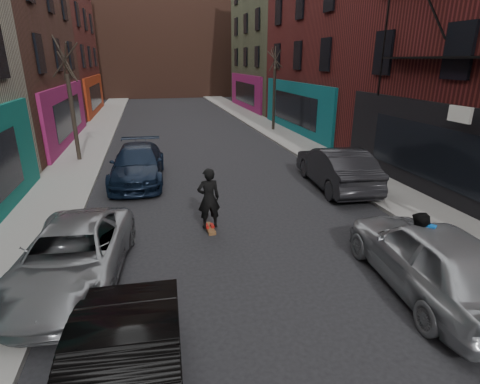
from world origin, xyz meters
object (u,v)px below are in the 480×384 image
tree_right_far (274,81)px  pedestrian (415,250)px  skateboarder (209,198)px  parked_right_far (432,257)px  skateboard (210,229)px  tree_left_far (70,94)px  parked_left_end (138,164)px  parked_left_far (73,256)px  parked_right_end (336,167)px

tree_right_far → pedestrian: (-3.20, -19.64, -2.63)m
skateboarder → pedestrian: bearing=131.5°
parked_right_far → skateboard: (-4.25, 4.29, -0.78)m
tree_left_far → parked_left_end: size_ratio=1.25×
parked_left_far → parked_right_end: (9.14, 4.94, 0.16)m
tree_right_far → parked_right_far: tree_right_far is taller
parked_left_far → pedestrian: (7.55, -1.95, 0.22)m
parked_left_far → skateboard: bearing=36.2°
tree_right_far → parked_right_end: tree_right_far is taller
parked_right_far → parked_left_end: bearing=-51.4°
tree_right_far → parked_left_end: 14.05m
skateboarder → skateboard: bearing=180.0°
parked_right_far → parked_right_end: 7.32m
pedestrian → skateboarder: bearing=-81.2°
tree_right_far → skateboarder: 17.42m
tree_left_far → parked_right_far: bearing=-56.0°
tree_left_far → parked_left_far: tree_left_far is taller
skateboard → skateboarder: bearing=0.0°
tree_right_far → parked_right_far: size_ratio=1.39×
tree_right_far → parked_right_end: bearing=-97.1°
parked_left_end → parked_right_end: size_ratio=1.02×
parked_left_end → parked_right_far: (6.40, -9.87, 0.08)m
parked_left_far → parked_right_end: size_ratio=0.97×
tree_right_far → parked_left_far: (-10.74, -17.70, -2.85)m
parked_right_far → pedestrian: (-0.20, 0.30, 0.06)m
tree_left_far → skateboarder: bearing=-61.9°
tree_right_far → tree_left_far: bearing=-154.2°
tree_left_far → parked_left_far: (1.66, -11.70, -2.70)m
skateboard → skateboarder: 0.98m
parked_right_end → skateboarder: size_ratio=2.71×
parked_left_end → parked_right_end: parked_right_end is taller
parked_left_end → skateboarder: 5.99m
tree_left_far → skateboard: 11.43m
tree_right_far → parked_left_far: 20.90m
tree_right_far → parked_left_end: (-9.40, -10.07, -2.78)m
tree_right_far → pedestrian: tree_right_far is taller
parked_right_far → pedestrian: bearing=-50.6°
tree_left_far → skateboard: size_ratio=8.12×
pedestrian → parked_left_end: bearing=-93.7°
tree_left_far → skateboard: tree_left_far is taller
parked_right_end → skateboard: parked_right_end is taller
parked_right_far → skateboarder: bearing=-39.6°
skateboard → parked_left_end: bearing=107.2°
parked_left_far → tree_right_far: bearing=64.6°
parked_right_far → tree_left_far: bearing=-50.3°
skateboard → skateboarder: (0.00, 0.00, 0.98)m
parked_left_end → parked_right_far: parked_right_far is taller
parked_left_end → parked_right_end: 8.25m
tree_left_far → parked_left_end: 5.70m
parked_right_far → skateboard: size_ratio=6.12×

